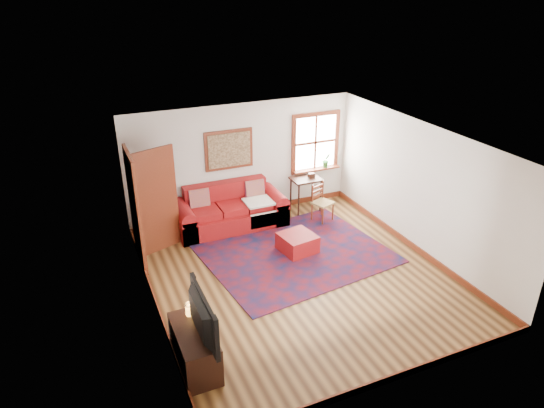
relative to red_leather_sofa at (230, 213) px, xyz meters
name	(u,v)px	position (x,y,z in m)	size (l,w,h in m)	color
ground	(298,275)	(0.46, -2.30, -0.30)	(5.50, 5.50, 0.00)	#462912
room_envelope	(299,190)	(0.46, -2.29, 1.35)	(5.04, 5.54, 2.52)	silver
window	(317,148)	(2.24, 0.40, 1.01)	(1.18, 0.20, 1.38)	white
doorway	(148,203)	(-1.74, -0.52, 0.77)	(0.89, 1.08, 2.14)	black
framed_artwork	(229,150)	(0.16, 0.41, 1.25)	(1.05, 0.07, 0.85)	maroon
persian_rug	(296,253)	(0.76, -1.62, -0.29)	(3.32, 2.66, 0.02)	maroon
red_leather_sofa	(230,213)	(0.00, 0.00, 0.00)	(2.31, 0.95, 0.90)	maroon
red_ottoman	(297,243)	(0.83, -1.54, -0.12)	(0.63, 0.63, 0.36)	maroon
side_table	(306,184)	(1.81, 0.05, 0.35)	(0.65, 0.49, 0.78)	black
ladder_back_chair	(321,201)	(1.89, -0.52, 0.15)	(0.50, 0.48, 0.84)	tan
media_cabinet	(195,348)	(-1.79, -3.72, -0.01)	(0.47, 1.05, 0.58)	black
television	(196,317)	(-1.77, -3.85, 0.60)	(1.10, 0.14, 0.63)	black
candle_hurricane	(190,309)	(-1.74, -3.36, 0.36)	(0.12, 0.12, 0.18)	silver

